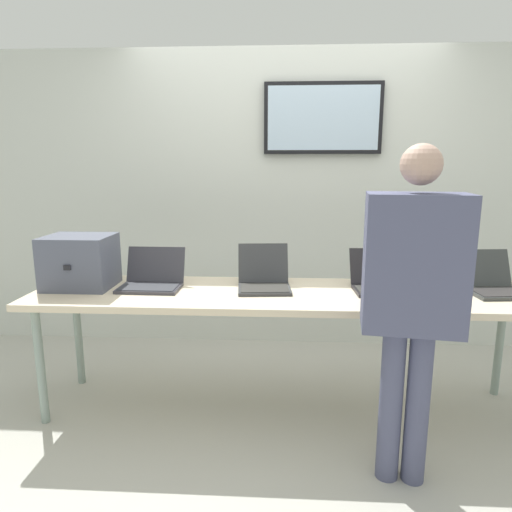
% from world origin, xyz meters
% --- Properties ---
extents(ground, '(8.00, 8.00, 0.04)m').
position_xyz_m(ground, '(0.00, 0.00, -0.02)').
color(ground, '#B5B3A9').
extents(back_wall, '(8.00, 0.11, 2.43)m').
position_xyz_m(back_wall, '(0.01, 1.13, 1.24)').
color(back_wall, silver).
rests_on(back_wall, ground).
extents(workbench, '(3.06, 0.70, 0.77)m').
position_xyz_m(workbench, '(0.00, 0.00, 0.72)').
color(workbench, beige).
rests_on(workbench, ground).
extents(equipment_box, '(0.40, 0.35, 0.33)m').
position_xyz_m(equipment_box, '(-1.28, 0.04, 0.93)').
color(equipment_box, '#505567').
rests_on(equipment_box, workbench).
extents(laptop_station_0, '(0.38, 0.32, 0.24)m').
position_xyz_m(laptop_station_0, '(-0.83, 0.06, 0.82)').
color(laptop_station_0, '#37363F').
rests_on(laptop_station_0, workbench).
extents(laptop_station_1, '(0.35, 0.37, 0.26)m').
position_xyz_m(laptop_station_1, '(-0.13, 0.08, 0.82)').
color(laptop_station_1, '#353639').
rests_on(laptop_station_1, workbench).
extents(laptop_station_2, '(0.34, 0.36, 0.23)m').
position_xyz_m(laptop_station_2, '(0.59, 0.08, 0.82)').
color(laptop_station_2, black).
rests_on(laptop_station_2, workbench).
extents(laptop_station_3, '(0.34, 0.37, 0.24)m').
position_xyz_m(laptop_station_3, '(1.26, 0.06, 0.82)').
color(laptop_station_3, '#353938').
rests_on(laptop_station_3, workbench).
extents(person, '(0.49, 0.63, 1.61)m').
position_xyz_m(person, '(0.57, -0.62, 0.97)').
color(person, '#4E516F').
rests_on(person, ground).
extents(coffee_mug, '(0.08, 0.08, 0.08)m').
position_xyz_m(coffee_mug, '(0.86, -0.25, 0.81)').
color(coffee_mug, '#241F2C').
rests_on(coffee_mug, workbench).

